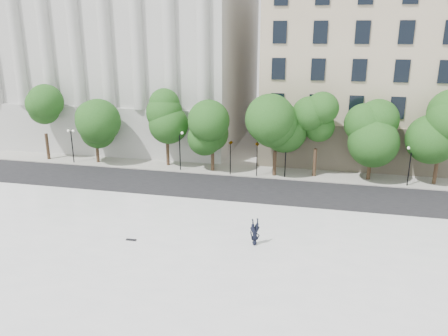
% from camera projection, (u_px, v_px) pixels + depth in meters
% --- Properties ---
extents(ground, '(160.00, 160.00, 0.00)m').
position_uv_depth(ground, '(155.00, 296.00, 24.84)').
color(ground, '#ABA8A2').
rests_on(ground, ground).
extents(plaza, '(44.00, 22.00, 0.45)m').
position_uv_depth(plaza, '(172.00, 266.00, 27.56)').
color(plaza, white).
rests_on(plaza, ground).
extents(street, '(60.00, 8.00, 0.02)m').
position_uv_depth(street, '(224.00, 189.00, 41.59)').
color(street, black).
rests_on(street, ground).
extents(far_sidewalk, '(60.00, 4.00, 0.12)m').
position_uv_depth(far_sidewalk, '(236.00, 170.00, 47.17)').
color(far_sidewalk, '#ACAA9F').
rests_on(far_sidewalk, ground).
extents(building_west, '(31.50, 27.65, 25.60)m').
position_uv_depth(building_west, '(137.00, 43.00, 60.43)').
color(building_west, '#B3B3AE').
rests_on(building_west, ground).
extents(building_east, '(36.00, 26.15, 23.00)m').
position_uv_depth(building_east, '(420.00, 59.00, 53.57)').
color(building_east, '#C1B093').
rests_on(building_east, ground).
extents(traffic_light_west, '(1.01, 1.68, 4.18)m').
position_uv_depth(traffic_light_west, '(230.00, 141.00, 44.56)').
color(traffic_light_west, black).
rests_on(traffic_light_west, ground).
extents(traffic_light_east, '(0.76, 1.93, 4.26)m').
position_uv_depth(traffic_light_east, '(257.00, 142.00, 43.96)').
color(traffic_light_east, black).
rests_on(traffic_light_east, ground).
extents(person_lying, '(1.43, 2.03, 0.52)m').
position_uv_depth(person_lying, '(255.00, 241.00, 29.75)').
color(person_lying, black).
rests_on(person_lying, plaza).
extents(skateboard, '(0.73, 0.21, 0.07)m').
position_uv_depth(skateboard, '(131.00, 240.00, 30.45)').
color(skateboard, black).
rests_on(skateboard, plaza).
extents(street_trees, '(46.00, 5.14, 7.73)m').
position_uv_depth(street_trees, '(249.00, 125.00, 44.86)').
color(street_trees, '#382619').
rests_on(street_trees, ground).
extents(lamp_posts, '(36.60, 0.28, 4.34)m').
position_uv_depth(lamp_posts, '(230.00, 148.00, 45.11)').
color(lamp_posts, black).
rests_on(lamp_posts, ground).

